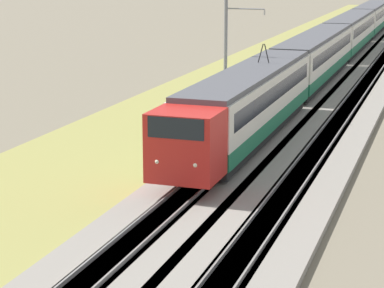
# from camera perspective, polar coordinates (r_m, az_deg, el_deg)

# --- Properties ---
(ballast_main) EXTENTS (240.00, 4.40, 0.30)m
(ballast_main) POSITION_cam_1_polar(r_m,az_deg,el_deg) (51.86, 7.52, 2.96)
(ballast_main) COLOR gray
(ballast_main) RESTS_ON ground
(ballast_adjacent) EXTENTS (240.00, 4.40, 0.30)m
(ballast_adjacent) POSITION_cam_1_polar(r_m,az_deg,el_deg) (51.25, 11.86, 2.65)
(ballast_adjacent) COLOR gray
(ballast_adjacent) RESTS_ON ground
(track_main) EXTENTS (240.00, 1.57, 0.45)m
(track_main) POSITION_cam_1_polar(r_m,az_deg,el_deg) (51.85, 7.52, 2.97)
(track_main) COLOR #4C4238
(track_main) RESTS_ON ground
(track_adjacent) EXTENTS (240.00, 1.57, 0.45)m
(track_adjacent) POSITION_cam_1_polar(r_m,az_deg,el_deg) (51.24, 11.86, 2.66)
(track_adjacent) COLOR #4C4238
(track_adjacent) RESTS_ON ground
(grass_verge) EXTENTS (240.00, 11.58, 0.12)m
(grass_verge) POSITION_cam_1_polar(r_m,az_deg,el_deg) (53.28, 1.41, 3.27)
(grass_verge) COLOR #99934C
(grass_verge) RESTS_ON ground
(passenger_train) EXTENTS (86.56, 2.98, 5.21)m
(passenger_train) POSITION_cam_1_polar(r_m,az_deg,el_deg) (71.67, 10.92, 7.70)
(passenger_train) COLOR red
(passenger_train) RESTS_ON ground
(catenary_mast_mid) EXTENTS (0.22, 2.56, 7.88)m
(catenary_mast_mid) POSITION_cam_1_polar(r_m,az_deg,el_deg) (46.46, 2.64, 6.71)
(catenary_mast_mid) COLOR slate
(catenary_mast_mid) RESTS_ON ground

